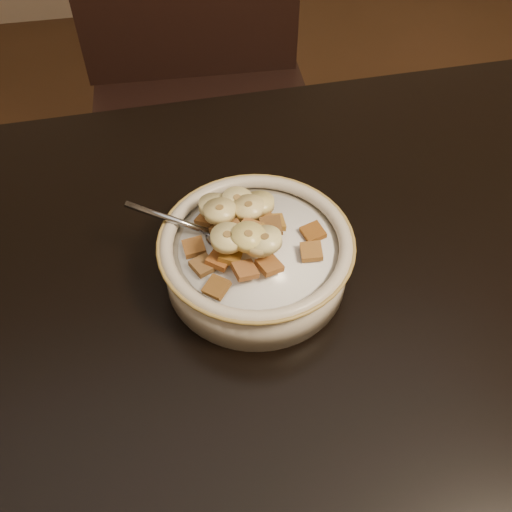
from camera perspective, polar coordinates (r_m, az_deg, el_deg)
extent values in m
cube|color=black|center=(0.53, -0.10, -14.94)|extent=(1.43, 0.94, 0.04)
cube|color=black|center=(1.17, -5.09, 13.58)|extent=(0.48, 0.48, 1.04)
cylinder|color=#B5AC97|center=(0.57, 0.00, -0.54)|extent=(0.18, 0.18, 0.04)
cylinder|color=white|center=(0.55, 0.00, 0.91)|extent=(0.15, 0.15, 0.00)
ellipsoid|color=gray|center=(0.55, -2.90, 1.82)|extent=(0.05, 0.05, 0.01)
cube|color=olive|center=(0.54, 5.56, 0.47)|extent=(0.02, 0.02, 0.01)
cube|color=brown|center=(0.56, -0.02, 4.69)|extent=(0.03, 0.03, 0.01)
cube|color=brown|center=(0.52, 1.35, -0.95)|extent=(0.03, 0.03, 0.01)
cube|color=brown|center=(0.54, -2.36, 2.57)|extent=(0.02, 0.03, 0.01)
cube|color=#985A26|center=(0.57, -4.83, 3.77)|extent=(0.03, 0.03, 0.01)
cube|color=brown|center=(0.55, -0.65, 3.98)|extent=(0.03, 0.03, 0.01)
cube|color=brown|center=(0.55, 0.72, 3.64)|extent=(0.02, 0.02, 0.01)
cube|color=brown|center=(0.54, 1.52, 3.00)|extent=(0.02, 0.02, 0.01)
cube|color=brown|center=(0.56, 5.73, 2.37)|extent=(0.02, 0.02, 0.01)
cube|color=brown|center=(0.53, -0.66, 2.77)|extent=(0.03, 0.03, 0.01)
cube|color=brown|center=(0.55, -3.28, 2.70)|extent=(0.03, 0.03, 0.01)
cube|color=brown|center=(0.51, -3.97, -3.13)|extent=(0.03, 0.03, 0.01)
cube|color=brown|center=(0.53, -5.30, -0.93)|extent=(0.03, 0.03, 0.01)
cube|color=#97661D|center=(0.58, -0.83, 4.88)|extent=(0.02, 0.02, 0.01)
cube|color=#99691B|center=(0.55, 1.81, 3.37)|extent=(0.02, 0.02, 0.01)
cube|color=brown|center=(0.53, -3.70, -0.39)|extent=(0.03, 0.03, 0.01)
cube|color=brown|center=(0.53, -2.56, 0.03)|extent=(0.03, 0.03, 0.01)
cube|color=#955C2A|center=(0.55, -6.22, 0.90)|extent=(0.02, 0.02, 0.01)
cube|color=brown|center=(0.51, -1.10, -1.44)|extent=(0.02, 0.02, 0.01)
cube|color=#9C692C|center=(0.52, 0.34, 2.04)|extent=(0.03, 0.03, 0.01)
cylinder|color=#F4DA8C|center=(0.56, 0.25, 5.27)|extent=(0.04, 0.04, 0.01)
cylinder|color=#DCC982|center=(0.51, 0.90, 1.60)|extent=(0.04, 0.04, 0.02)
cylinder|color=#EBD778|center=(0.55, -3.64, 4.51)|extent=(0.04, 0.04, 0.01)
cylinder|color=tan|center=(0.51, 0.40, 1.37)|extent=(0.04, 0.04, 0.01)
cylinder|color=#FFE99C|center=(0.56, -1.88, 5.51)|extent=(0.03, 0.03, 0.02)
cylinder|color=beige|center=(0.56, -4.15, 5.06)|extent=(0.03, 0.03, 0.02)
cylinder|color=#DEBB73|center=(0.55, -0.75, 4.86)|extent=(0.04, 0.04, 0.01)
cylinder|color=#DBC96C|center=(0.51, -0.75, 1.92)|extent=(0.04, 0.04, 0.01)
cylinder|color=beige|center=(0.52, -2.87, 1.83)|extent=(0.03, 0.03, 0.01)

